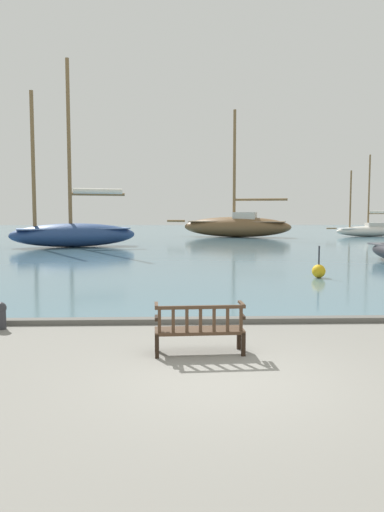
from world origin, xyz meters
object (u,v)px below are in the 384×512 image
sailboat_outer_starboard (370,230)px  sailboat_outer_port (74,231)px  sailboat_mid_port (237,225)px  mooring_bollard (1,314)px  channel_buoy (319,271)px  park_bench (199,328)px

sailboat_outer_starboard → sailboat_outer_port: size_ratio=0.63×
sailboat_outer_port → sailboat_mid_port: bearing=44.6°
sailboat_outer_port → mooring_bollard: (3.29, -24.37, -0.84)m
channel_buoy → mooring_bollard: bearing=-140.7°
sailboat_outer_starboard → park_bench: bearing=-115.2°
park_bench → channel_buoy: 10.80m
sailboat_outer_port → mooring_bollard: size_ratio=21.59×
mooring_bollard → sailboat_outer_starboard: bearing=58.7°
sailboat_outer_starboard → sailboat_mid_port: sailboat_mid_port is taller
mooring_bollard → channel_buoy: (9.19, 7.54, 0.01)m
sailboat_outer_starboard → sailboat_outer_port: sailboat_outer_port is taller
channel_buoy → park_bench: bearing=-117.3°
park_bench → sailboat_outer_starboard: size_ratio=0.20×
sailboat_outer_port → channel_buoy: (12.48, -16.83, -0.83)m
park_bench → mooring_bollard: bearing=154.1°
park_bench → sailboat_outer_starboard: (18.93, 40.15, 0.29)m
sailboat_outer_port → sailboat_mid_port: sailboat_outer_port is taller
sailboat_outer_starboard → mooring_bollard: bearing=-121.3°
sailboat_outer_starboard → sailboat_mid_port: (-13.35, -0.77, 0.45)m
park_bench → sailboat_outer_starboard: sailboat_outer_starboard is taller
park_bench → sailboat_mid_port: sailboat_mid_port is taller
park_bench → channel_buoy: bearing=62.7°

